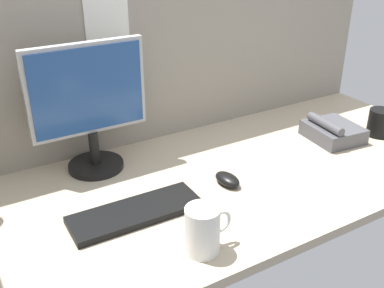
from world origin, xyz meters
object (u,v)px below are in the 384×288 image
mug_black_travel (380,123)px  desk_phone (332,131)px  mug_ceramic_white (203,230)px  keyboard (136,212)px  mouse (227,179)px  monitor (89,103)px

mug_black_travel → desk_phone: (-17.81, 6.42, -1.93)cm
desk_phone → mug_black_travel: bearing=-19.8°
mug_ceramic_white → keyboard: bearing=110.1°
desk_phone → mouse: bearing=-172.6°
monitor → mouse: (31.43, -31.29, -20.90)cm
monitor → desk_phone: monitor is taller
mug_black_travel → mug_ceramic_white: bearing=-165.9°
mug_ceramic_white → mug_black_travel: size_ratio=1.24×
keyboard → mug_black_travel: mug_black_travel is taller
keyboard → mouse: bearing=2.2°
monitor → mug_ceramic_white: 57.23cm
mouse → keyboard: bearing=176.4°
keyboard → mouse: (31.29, 0.77, 0.70)cm
monitor → mouse: bearing=-44.9°
mouse → mug_black_travel: bearing=-4.8°
mouse → mug_ceramic_white: size_ratio=0.75×
monitor → keyboard: bearing=-89.8°
mouse → mug_black_travel: 69.77cm
monitor → desk_phone: bearing=-16.4°
mug_black_travel → desk_phone: mug_black_travel is taller
mug_ceramic_white → monitor: bearing=98.6°
keyboard → mug_ceramic_white: mug_ceramic_white is taller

